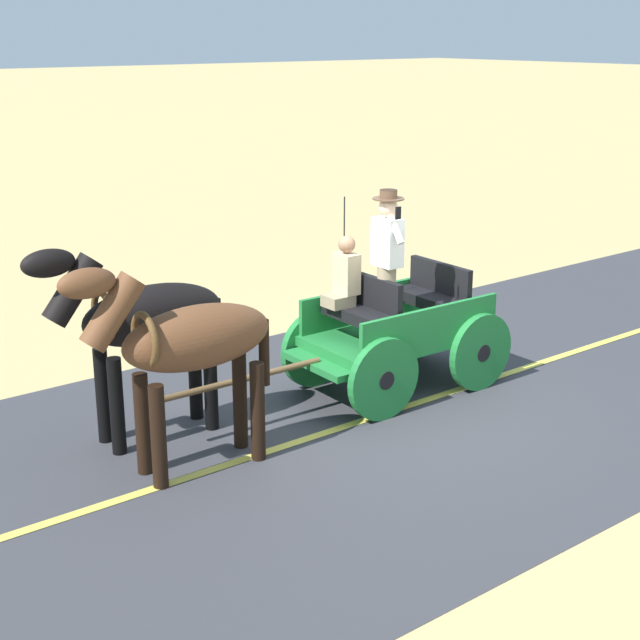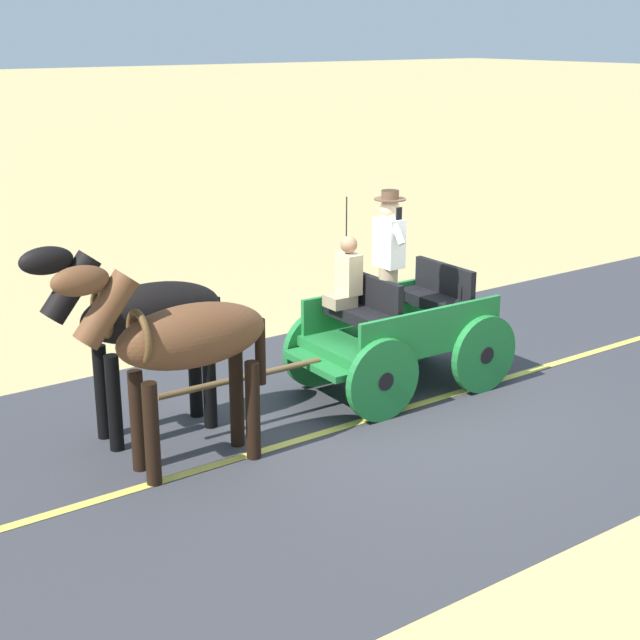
{
  "view_description": "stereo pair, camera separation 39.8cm",
  "coord_description": "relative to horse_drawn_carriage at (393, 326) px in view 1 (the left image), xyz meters",
  "views": [
    {
      "loc": [
        -7.3,
        6.95,
        4.22
      ],
      "look_at": [
        0.54,
        0.82,
        1.1
      ],
      "focal_mm": 52.17,
      "sensor_mm": 36.0,
      "label": 1
    },
    {
      "loc": [
        -7.54,
        6.63,
        4.22
      ],
      "look_at": [
        0.54,
        0.82,
        1.1
      ],
      "focal_mm": 52.17,
      "sensor_mm": 36.0,
      "label": 2
    }
  ],
  "objects": [
    {
      "name": "horse_drawn_carriage",
      "position": [
        0.0,
        0.0,
        0.0
      ],
      "size": [
        1.46,
        4.51,
        2.5
      ],
      "color": "#1E7233",
      "rests_on": "ground"
    },
    {
      "name": "traffic_cone",
      "position": [
        2.03,
        -3.03,
        -0.57
      ],
      "size": [
        0.32,
        0.32,
        0.5
      ],
      "primitive_type": "cone",
      "color": "orange",
      "rests_on": "ground"
    },
    {
      "name": "horse_off_side",
      "position": [
        0.55,
        3.02,
        0.51
      ],
      "size": [
        0.64,
        2.13,
        2.21
      ],
      "color": "black",
      "rests_on": "ground"
    },
    {
      "name": "ground_plane",
      "position": [
        -0.54,
        0.29,
        -0.82
      ],
      "size": [
        200.0,
        200.0,
        0.0
      ],
      "primitive_type": "plane",
      "color": "tan"
    },
    {
      "name": "horse_near_side",
      "position": [
        -0.38,
        3.04,
        0.51
      ],
      "size": [
        0.67,
        2.13,
        2.21
      ],
      "color": "brown",
      "rests_on": "ground"
    },
    {
      "name": "road_centre_stripe",
      "position": [
        -0.54,
        0.29,
        -0.81
      ],
      "size": [
        0.12,
        160.0,
        0.0
      ],
      "primitive_type": "cube",
      "color": "#DBCC4C",
      "rests_on": "road_surface"
    },
    {
      "name": "road_surface",
      "position": [
        -0.54,
        0.29,
        -0.81
      ],
      "size": [
        6.27,
        160.0,
        0.01
      ],
      "primitive_type": "cube",
      "color": "#38383D",
      "rests_on": "ground"
    }
  ]
}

